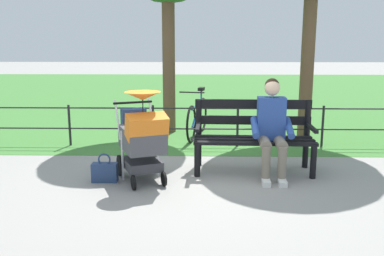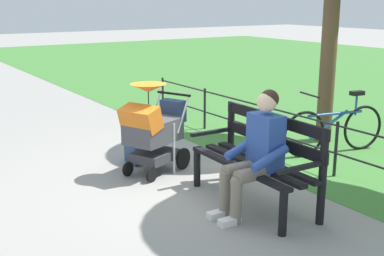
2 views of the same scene
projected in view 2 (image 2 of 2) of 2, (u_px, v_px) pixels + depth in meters
ground_plane at (207, 182)px, 6.02m from camera, size 60.00×60.00×0.00m
park_bench at (260, 155)px, 5.29m from camera, size 1.62×0.65×0.96m
person_on_bench at (257, 150)px, 4.97m from camera, size 0.54×0.74×1.28m
stroller at (153, 127)px, 6.19m from camera, size 0.79×1.00×1.15m
handbag at (134, 154)px, 6.68m from camera, size 0.32×0.14×0.37m
park_fence at (295, 132)px, 6.68m from camera, size 7.13×0.04×0.70m
bicycle at (335, 128)px, 7.06m from camera, size 0.50×1.63×0.89m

